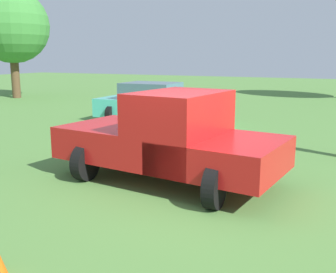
# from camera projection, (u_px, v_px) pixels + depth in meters

# --- Properties ---
(ground_plane) EXTENTS (80.00, 80.00, 0.00)m
(ground_plane) POSITION_uv_depth(u_px,v_px,m) (185.00, 193.00, 7.21)
(ground_plane) COLOR #54843D
(pickup_truck) EXTENTS (2.75, 4.64, 1.79)m
(pickup_truck) POSITION_uv_depth(u_px,v_px,m) (173.00, 136.00, 7.68)
(pickup_truck) COLOR black
(pickup_truck) RESTS_ON ground_plane
(sedan_far) EXTENTS (2.29, 4.52, 1.47)m
(sedan_far) POSITION_uv_depth(u_px,v_px,m) (155.00, 104.00, 14.76)
(sedan_far) COLOR black
(sedan_far) RESTS_ON ground_plane
(tree_back_left) EXTENTS (4.25, 4.25, 6.26)m
(tree_back_left) POSITION_uv_depth(u_px,v_px,m) (12.00, 26.00, 22.68)
(tree_back_left) COLOR brown
(tree_back_left) RESTS_ON ground_plane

